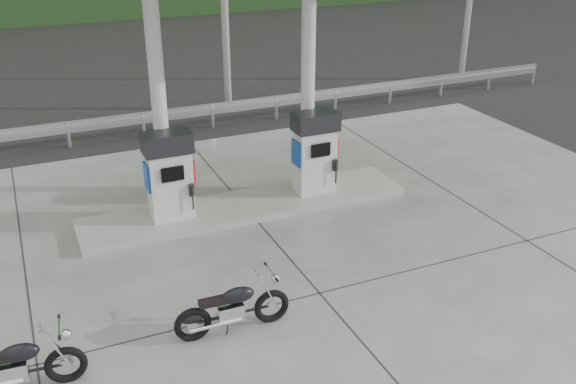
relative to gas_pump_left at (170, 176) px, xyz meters
name	(u,v)px	position (x,y,z in m)	size (l,w,h in m)	color
ground	(295,266)	(1.60, -2.50, -1.07)	(160.00, 160.00, 0.00)	black
forecourt_apron	(295,265)	(1.60, -2.50, -1.06)	(18.00, 14.00, 0.02)	slate
pump_island	(247,206)	(1.60, 0.00, -0.98)	(7.00, 1.40, 0.15)	gray
gas_pump_left	(170,176)	(0.00, 0.00, 0.00)	(0.95, 0.55, 1.80)	silver
gas_pump_right	(315,152)	(3.20, 0.00, 0.00)	(0.95, 0.55, 1.80)	silver
canopy_column_left	(158,92)	(0.00, 0.40, 1.60)	(0.30, 0.30, 5.00)	silver
canopy_column_right	(308,75)	(3.20, 0.40, 1.60)	(0.30, 0.30, 5.00)	silver
guardrail	(178,108)	(1.60, 5.50, -0.36)	(26.00, 0.16, 1.42)	#A0A1A7
road	(152,100)	(1.60, 9.00, -1.07)	(60.00, 7.00, 0.01)	black
motorcycle_left	(15,367)	(-3.15, -3.98, -0.65)	(1.71, 0.54, 0.81)	black
motorcycle_right	(233,308)	(-0.06, -3.87, -0.65)	(1.70, 0.54, 0.81)	black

